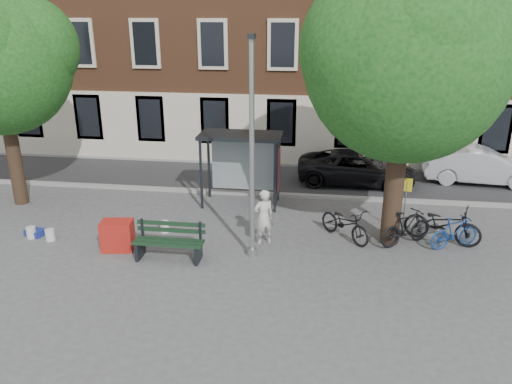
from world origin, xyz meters
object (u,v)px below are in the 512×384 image
object	(u,v)px
painter	(264,217)
bench	(169,243)
bus_shelter	(252,153)
bike_a	(442,224)
bike_c	(345,223)
car_dark	(357,168)
bike_b	(455,232)
car_silver	(480,166)
lamppost	(252,163)
red_stand	(117,235)
bike_d	(406,228)
notice_sign	(406,194)

from	to	relation	value
painter	bench	bearing A→B (deg)	-1.77
bus_shelter	bike_a	xyz separation A→B (m)	(6.17, -2.39, -1.32)
bike_c	car_dark	size ratio (longest dim) A/B	0.42
bike_c	bench	bearing A→B (deg)	158.61
bus_shelter	bike_c	world-z (taller)	bus_shelter
bus_shelter	car_dark	world-z (taller)	bus_shelter
bike_a	bike_b	distance (m)	0.47
painter	car_silver	distance (m)	10.55
car_silver	car_dark	bearing A→B (deg)	103.30
lamppost	car_silver	xyz separation A→B (m)	(8.24, 7.71, -2.05)
bench	car_dark	xyz separation A→B (m)	(5.58, 7.45, 0.19)
bike_c	red_stand	bearing A→B (deg)	150.78
lamppost	bench	world-z (taller)	lamppost
car_silver	red_stand	size ratio (longest dim) A/B	4.92
lamppost	car_silver	distance (m)	11.47
bike_a	bike_d	distance (m)	1.16
bus_shelter	bike_a	bearing A→B (deg)	-21.21
bench	red_stand	bearing A→B (deg)	168.82
bike_c	red_stand	distance (m)	6.83
car_dark	notice_sign	size ratio (longest dim) A/B	2.57
bike_a	car_silver	world-z (taller)	car_silver
painter	bike_b	xyz separation A→B (m)	(5.63, 0.50, -0.37)
red_stand	painter	bearing A→B (deg)	13.34
lamppost	bike_a	bearing A→B (deg)	17.11
car_dark	painter	bearing A→B (deg)	155.17
bike_c	notice_sign	bearing A→B (deg)	-24.83
car_silver	bike_d	bearing A→B (deg)	154.01
bike_c	car_silver	distance (m)	8.34
painter	car_dark	distance (m)	6.85
bike_a	notice_sign	distance (m)	1.38
bike_c	car_silver	bearing A→B (deg)	4.58
lamppost	red_stand	world-z (taller)	lamppost
bench	car_dark	size ratio (longest dim) A/B	0.42
painter	bike_c	world-z (taller)	painter
painter	bike_a	xyz separation A→B (m)	(5.34, 0.85, -0.27)
bike_a	bike_c	distance (m)	2.91
bike_d	red_stand	bearing A→B (deg)	65.62
bike_c	car_dark	world-z (taller)	car_dark
bus_shelter	car_dark	xyz separation A→B (m)	(3.89, 2.87, -1.26)
car_dark	bike_d	bearing A→B (deg)	-166.53
car_silver	painter	bearing A→B (deg)	135.44
bike_c	car_silver	size ratio (longest dim) A/B	0.45
bus_shelter	bike_b	bearing A→B (deg)	-23.07
bike_b	bike_a	bearing A→B (deg)	13.02
bike_b	car_dark	xyz separation A→B (m)	(-2.57, 5.63, 0.17)
bike_a	red_stand	bearing A→B (deg)	121.14
red_stand	bus_shelter	bearing A→B (deg)	51.58
painter	bench	distance (m)	2.87
painter	red_stand	xyz separation A→B (m)	(-4.19, -0.99, -0.41)
bike_c	bike_d	xyz separation A→B (m)	(1.79, -0.15, 0.03)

